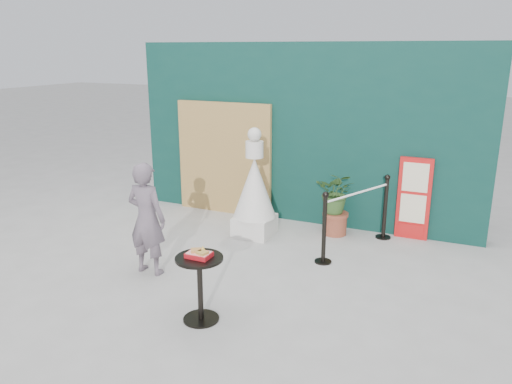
# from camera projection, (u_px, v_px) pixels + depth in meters

# --- Properties ---
(ground) EXTENTS (60.00, 60.00, 0.00)m
(ground) POSITION_uv_depth(u_px,v_px,m) (216.00, 296.00, 6.06)
(ground) COLOR #ADAAA5
(ground) RESTS_ON ground
(back_wall) EXTENTS (6.00, 0.30, 3.00)m
(back_wall) POSITION_uv_depth(u_px,v_px,m) (303.00, 134.00, 8.41)
(back_wall) COLOR #0A302B
(back_wall) RESTS_ON ground
(bamboo_fence) EXTENTS (1.80, 0.08, 2.00)m
(bamboo_fence) POSITION_uv_depth(u_px,v_px,m) (224.00, 159.00, 8.91)
(bamboo_fence) COLOR tan
(bamboo_fence) RESTS_ON ground
(woman) EXTENTS (0.56, 0.37, 1.51)m
(woman) POSITION_uv_depth(u_px,v_px,m) (147.00, 219.00, 6.51)
(woman) COLOR #685965
(woman) RESTS_ON ground
(menu_board) EXTENTS (0.50, 0.07, 1.30)m
(menu_board) POSITION_uv_depth(u_px,v_px,m) (414.00, 199.00, 7.73)
(menu_board) COLOR red
(menu_board) RESTS_ON ground
(statue) EXTENTS (0.68, 0.68, 1.74)m
(statue) POSITION_uv_depth(u_px,v_px,m) (255.00, 193.00, 7.85)
(statue) COLOR silver
(statue) RESTS_ON ground
(cafe_table) EXTENTS (0.52, 0.52, 0.75)m
(cafe_table) POSITION_uv_depth(u_px,v_px,m) (200.00, 279.00, 5.39)
(cafe_table) COLOR black
(cafe_table) RESTS_ON ground
(food_basket) EXTENTS (0.26, 0.19, 0.11)m
(food_basket) POSITION_uv_depth(u_px,v_px,m) (199.00, 254.00, 5.32)
(food_basket) COLOR red
(food_basket) RESTS_ON cafe_table
(planter) EXTENTS (0.61, 0.53, 1.04)m
(planter) POSITION_uv_depth(u_px,v_px,m) (336.00, 198.00, 7.92)
(planter) COLOR brown
(planter) RESTS_ON ground
(stanchion_barrier) EXTENTS (0.84, 1.54, 1.03)m
(stanchion_barrier) POSITION_uv_depth(u_px,v_px,m) (357.00, 218.00, 7.33)
(stanchion_barrier) COLOR black
(stanchion_barrier) RESTS_ON ground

